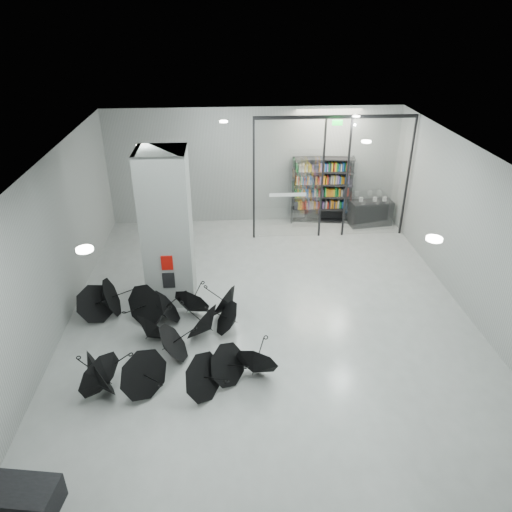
{
  "coord_description": "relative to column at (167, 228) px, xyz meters",
  "views": [
    {
      "loc": [
        -1.02,
        -9.13,
        7.03
      ],
      "look_at": [
        -0.3,
        1.5,
        1.4
      ],
      "focal_mm": 33.87,
      "sensor_mm": 36.0,
      "label": 1
    }
  ],
  "objects": [
    {
      "name": "room",
      "position": [
        2.5,
        -2.0,
        0.84
      ],
      "size": [
        14.0,
        14.02,
        4.01
      ],
      "color": "gray",
      "rests_on": "ground"
    },
    {
      "name": "bench",
      "position": [
        -2.0,
        -6.05,
        -1.76
      ],
      "size": [
        1.61,
        0.89,
        0.49
      ],
      "primitive_type": "cube",
      "rotation": [
        0.0,
        0.0,
        -0.16
      ],
      "color": "black",
      "rests_on": "ground"
    },
    {
      "name": "umbrella_cluster",
      "position": [
        0.0,
        -2.29,
        -1.69
      ],
      "size": [
        5.17,
        4.26,
        1.26
      ],
      "color": "black",
      "rests_on": "ground"
    },
    {
      "name": "info_panel",
      "position": [
        0.0,
        -0.62,
        -1.15
      ],
      "size": [
        0.3,
        0.03,
        0.42
      ],
      "primitive_type": "cube",
      "color": "black",
      "rests_on": "column"
    },
    {
      "name": "shop_counter",
      "position": [
        6.57,
        4.28,
        -1.56
      ],
      "size": [
        1.53,
        0.78,
        0.88
      ],
      "primitive_type": "cube",
      "rotation": [
        0.0,
        0.0,
        0.14
      ],
      "color": "black",
      "rests_on": "ground"
    },
    {
      "name": "glass_partition",
      "position": [
        4.89,
        3.5,
        0.18
      ],
      "size": [
        5.06,
        0.08,
        4.0
      ],
      "color": "silver",
      "rests_on": "ground"
    },
    {
      "name": "column",
      "position": [
        0.0,
        0.0,
        0.0
      ],
      "size": [
        1.2,
        1.2,
        4.0
      ],
      "primitive_type": "cube",
      "color": "slate",
      "rests_on": "ground"
    },
    {
      "name": "exit_sign",
      "position": [
        4.9,
        3.3,
        1.82
      ],
      "size": [
        0.3,
        0.06,
        0.15
      ],
      "primitive_type": "cube",
      "color": "#0CE533",
      "rests_on": "room"
    },
    {
      "name": "fire_cabinet",
      "position": [
        0.0,
        -0.62,
        -0.65
      ],
      "size": [
        0.28,
        0.04,
        0.38
      ],
      "primitive_type": "cube",
      "color": "#A50A07",
      "rests_on": "column"
    },
    {
      "name": "bookshelf",
      "position": [
        4.87,
        4.75,
        -0.84
      ],
      "size": [
        2.15,
        0.73,
        2.33
      ],
      "primitive_type": null,
      "rotation": [
        0.0,
        0.0,
        -0.15
      ],
      "color": "black",
      "rests_on": "ground"
    }
  ]
}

